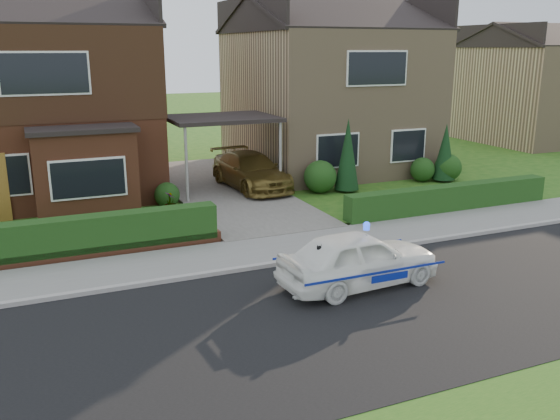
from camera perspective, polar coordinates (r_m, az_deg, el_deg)
ground at (r=12.55m, az=10.44°, el=-9.09°), size 120.00×120.00×0.00m
road at (r=12.55m, az=10.44°, el=-9.09°), size 60.00×6.00×0.02m
kerb at (r=14.96m, az=4.00°, el=-4.54°), size 60.00×0.16×0.12m
sidewalk at (r=15.85m, az=2.26°, el=-3.39°), size 60.00×2.00×0.10m
driveway at (r=22.03m, az=-5.49°, el=1.95°), size 3.80×12.00×0.12m
house_left at (r=23.38m, az=-21.92°, el=11.01°), size 7.50×9.53×7.25m
house_right at (r=26.50m, az=4.51°, el=12.11°), size 7.50×8.06×7.25m
carport_link at (r=21.54m, az=-5.63°, el=8.65°), size 3.80×3.00×2.77m
dwarf_wall at (r=15.55m, az=-19.50°, el=-4.16°), size 7.70×0.25×0.36m
hedge_left at (r=15.75m, az=-19.48°, el=-4.61°), size 7.50×0.55×0.90m
hedge_right at (r=19.90m, az=15.91°, el=-0.22°), size 7.50×0.55×0.80m
shrub_left_mid at (r=19.42m, az=-15.25°, el=1.46°), size 1.32×1.32×1.32m
shrub_left_near at (r=20.03m, az=-10.81°, el=1.44°), size 0.84×0.84×0.84m
shrub_right_near at (r=21.66m, az=3.89°, el=3.21°), size 1.20×1.20×1.20m
shrub_right_mid at (r=24.18m, az=13.55°, el=3.81°), size 0.96×0.96×0.96m
shrub_right_far at (r=24.54m, az=15.86°, el=3.96°), size 1.08×1.08×1.08m
conifer_a at (r=21.82m, az=6.51°, el=5.12°), size 0.90×0.90×2.60m
conifer_b at (r=24.32m, az=15.58°, el=5.22°), size 0.90×0.90×2.20m
neighbour_right at (r=36.82m, az=23.22°, el=10.18°), size 6.50×7.00×5.20m
police_car at (r=13.23m, az=7.58°, el=-4.72°), size 3.39×3.78×1.42m
driveway_car at (r=21.94m, az=-2.82°, el=3.81°), size 2.10×4.52×1.28m
potted_plant_a at (r=16.76m, az=-20.46°, el=-2.28°), size 0.43×0.36×0.69m
potted_plant_c at (r=19.21m, az=-10.52°, el=0.65°), size 0.44×0.44×0.70m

